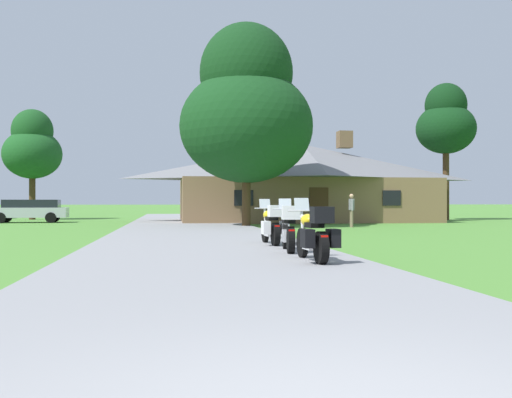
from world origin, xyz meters
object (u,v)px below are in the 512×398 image
at_px(motorcycle_silver_second_in_row, 289,229).
at_px(tree_left_far, 32,147).
at_px(bystander_gray_shirt_near_lodge, 352,209).
at_px(tree_by_lodge_front, 246,110).
at_px(motorcycle_yellow_farthest_in_row, 272,225).
at_px(motorcycle_yellow_nearest_to_camera, 315,235).
at_px(parked_silver_suv_far_left, 29,210).
at_px(tree_right_of_lodge, 446,122).

distance_m(motorcycle_silver_second_in_row, tree_left_far, 33.42).
distance_m(bystander_gray_shirt_near_lodge, tree_by_lodge_front, 7.27).
distance_m(motorcycle_yellow_farthest_in_row, tree_left_far, 31.23).
relative_size(motorcycle_silver_second_in_row, tree_left_far, 0.26).
xyz_separation_m(motorcycle_yellow_nearest_to_camera, tree_left_far, (-12.68, 33.14, 4.55)).
height_order(tree_left_far, parked_silver_suv_far_left, tree_left_far).
bearing_deg(motorcycle_yellow_nearest_to_camera, motorcycle_yellow_farthest_in_row, 88.17).
height_order(bystander_gray_shirt_near_lodge, tree_by_lodge_front, tree_by_lodge_front).
relative_size(tree_right_of_lodge, tree_left_far, 1.21).
xyz_separation_m(tree_right_of_lodge, tree_left_far, (-28.84, 5.03, -1.67)).
relative_size(motorcycle_yellow_nearest_to_camera, motorcycle_silver_second_in_row, 1.00).
bearing_deg(motorcycle_yellow_farthest_in_row, tree_right_of_lodge, 52.48).
height_order(motorcycle_yellow_farthest_in_row, tree_by_lodge_front, tree_by_lodge_front).
distance_m(motorcycle_yellow_nearest_to_camera, tree_right_of_lodge, 33.01).
bearing_deg(bystander_gray_shirt_near_lodge, tree_by_lodge_front, 81.80).
bearing_deg(tree_by_lodge_front, motorcycle_silver_second_in_row, -93.42).
bearing_deg(motorcycle_yellow_nearest_to_camera, tree_by_lodge_front, 84.81).
height_order(tree_by_lodge_front, tree_left_far, tree_by_lodge_front).
relative_size(motorcycle_yellow_farthest_in_row, tree_left_far, 0.26).
bearing_deg(tree_right_of_lodge, parked_silver_suv_far_left, -176.78).
distance_m(tree_by_lodge_front, tree_right_of_lodge, 17.99).
distance_m(bystander_gray_shirt_near_lodge, tree_right_of_lodge, 15.92).
bearing_deg(bystander_gray_shirt_near_lodge, tree_left_far, 55.69).
bearing_deg(bystander_gray_shirt_near_lodge, motorcycle_yellow_nearest_to_camera, 166.63).
height_order(motorcycle_yellow_farthest_in_row, parked_silver_suv_far_left, parked_silver_suv_far_left).
bearing_deg(motorcycle_yellow_nearest_to_camera, bystander_gray_shirt_near_lodge, 68.38).
bearing_deg(motorcycle_silver_second_in_row, motorcycle_yellow_nearest_to_camera, -83.51).
bearing_deg(tree_by_lodge_front, tree_left_far, 133.08).
bearing_deg(bystander_gray_shirt_near_lodge, tree_right_of_lodge, -37.20).
distance_m(tree_right_of_lodge, parked_silver_suv_far_left, 28.27).
bearing_deg(motorcycle_yellow_farthest_in_row, tree_left_far, 111.60).
bearing_deg(motorcycle_yellow_farthest_in_row, bystander_gray_shirt_near_lodge, 61.20).
relative_size(motorcycle_yellow_nearest_to_camera, tree_right_of_lodge, 0.22).
distance_m(motorcycle_yellow_farthest_in_row, tree_right_of_lodge, 28.94).
xyz_separation_m(motorcycle_yellow_nearest_to_camera, motorcycle_yellow_farthest_in_row, (-0.04, 4.95, 0.00)).
xyz_separation_m(motorcycle_yellow_farthest_in_row, bystander_gray_shirt_near_lodge, (6.09, 12.36, 0.32)).
relative_size(motorcycle_yellow_farthest_in_row, parked_silver_suv_far_left, 0.44).
relative_size(motorcycle_silver_second_in_row, bystander_gray_shirt_near_lodge, 1.25).
bearing_deg(motorcycle_yellow_nearest_to_camera, tree_left_far, 108.59).
height_order(tree_right_of_lodge, tree_left_far, tree_right_of_lodge).
height_order(motorcycle_yellow_nearest_to_camera, parked_silver_suv_far_left, parked_silver_suv_far_left).
distance_m(motorcycle_silver_second_in_row, parked_silver_suv_far_left, 26.57).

